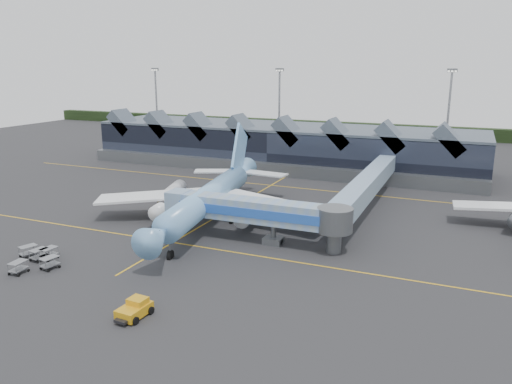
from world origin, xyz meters
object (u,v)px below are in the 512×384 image
at_px(fuel_truck, 174,193).
at_px(pushback_tug, 135,309).
at_px(jet_bridge, 266,213).
at_px(main_airliner, 211,196).

xyz_separation_m(fuel_truck, pushback_tug, (18.15, -35.57, -1.15)).
distance_m(jet_bridge, fuel_truck, 24.97).
relative_size(main_airliner, pushback_tug, 10.91).
height_order(jet_bridge, fuel_truck, jet_bridge).
relative_size(fuel_truck, pushback_tug, 2.59).
distance_m(main_airliner, pushback_tug, 30.52).
bearing_deg(fuel_truck, jet_bridge, -44.42).
height_order(main_airliner, jet_bridge, main_airliner).
bearing_deg(fuel_truck, main_airliner, -45.87).
height_order(main_airliner, pushback_tug, main_airliner).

